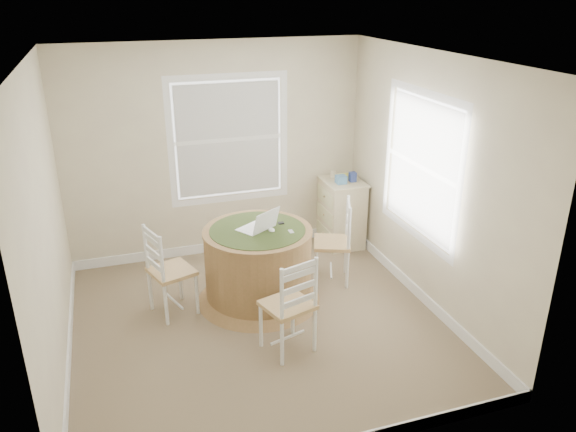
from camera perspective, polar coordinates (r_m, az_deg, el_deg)
name	(u,v)px	position (r m, az deg, el deg)	size (l,w,h in m)	color
room	(268,196)	(5.35, -2.00, 2.05)	(3.64, 3.64, 2.64)	#836A53
round_table	(258,262)	(5.96, -3.05, -4.69)	(1.32, 1.32, 0.82)	olive
chair_left	(172,271)	(5.84, -11.74, -5.47)	(0.42, 0.40, 0.95)	white
chair_near	(288,304)	(5.15, -0.04, -8.98)	(0.42, 0.40, 0.95)	white
chair_right	(332,242)	(6.34, 4.49, -2.69)	(0.42, 0.40, 0.95)	white
laptop	(258,226)	(5.80, -3.05, -1.05)	(0.47, 0.46, 0.25)	white
mouse	(271,230)	(5.77, -1.69, -1.41)	(0.06, 0.10, 0.04)	white
phone	(291,232)	(5.74, 0.31, -1.63)	(0.04, 0.09, 0.02)	#B7BABF
keys	(281,224)	(5.93, -0.71, -0.77)	(0.06, 0.05, 0.03)	black
corner_chest	(341,212)	(7.29, 5.39, 0.41)	(0.51, 0.66, 0.87)	beige
tissue_box	(341,180)	(7.00, 5.39, 3.68)	(0.12, 0.12, 0.10)	#538DBF
box_yellow	(345,176)	(7.20, 5.86, 4.02)	(0.15, 0.10, 0.06)	#F1EE55
box_blue	(354,177)	(7.09, 6.71, 3.95)	(0.08, 0.08, 0.12)	#304190
cup_cream	(332,174)	(7.24, 4.47, 4.30)	(0.07, 0.07, 0.09)	beige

